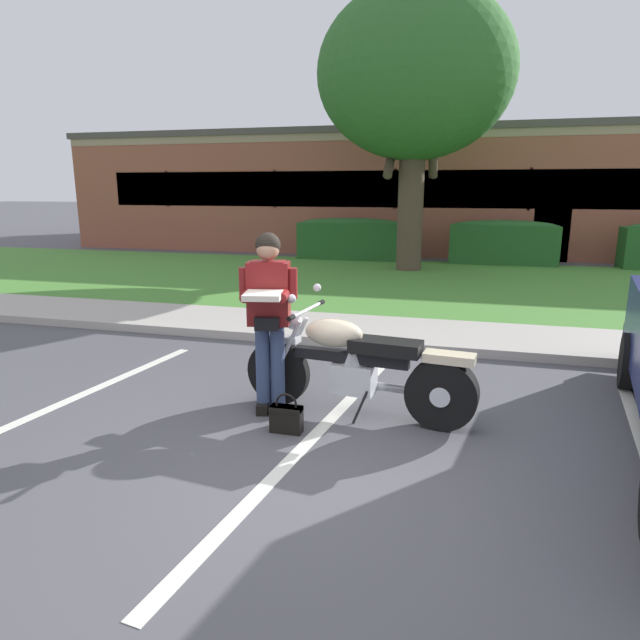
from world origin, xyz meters
TOP-DOWN VIEW (x-y plane):
  - ground_plane at (0.00, 0.00)m, footprint 140.00×140.00m
  - curb_strip at (0.00, 3.11)m, footprint 60.00×0.20m
  - concrete_walk at (0.00, 3.96)m, footprint 60.00×1.50m
  - grass_lawn at (0.00, 8.37)m, footprint 60.00×7.31m
  - stall_stripe_0 at (-2.82, 0.20)m, footprint 0.68×4.38m
  - stall_stripe_1 at (-0.18, 0.20)m, footprint 0.68×4.38m
  - motorcycle at (0.17, 0.86)m, footprint 2.24×0.82m
  - rider_person at (-0.71, 0.71)m, footprint 0.53×0.63m
  - handbag at (-0.42, 0.33)m, footprint 0.28×0.13m
  - shade_tree at (-0.44, 10.22)m, footprint 4.67×4.67m
  - hedge_left at (-2.35, 12.05)m, footprint 3.04×0.90m
  - hedge_center_left at (1.92, 12.05)m, footprint 2.84×0.90m
  - brick_building at (-1.25, 18.38)m, footprint 22.86×10.40m

SIDE VIEW (x-z plane):
  - ground_plane at x=0.00m, z-range 0.00..0.00m
  - stall_stripe_0 at x=-2.82m, z-range 0.00..0.01m
  - stall_stripe_1 at x=-0.18m, z-range 0.00..0.01m
  - grass_lawn at x=0.00m, z-range 0.00..0.06m
  - concrete_walk at x=0.00m, z-range 0.00..0.08m
  - curb_strip at x=0.00m, z-range 0.00..0.12m
  - handbag at x=-0.42m, z-range -0.04..0.32m
  - motorcycle at x=0.17m, z-range -0.11..1.07m
  - hedge_left at x=-2.35m, z-range 0.03..1.27m
  - hedge_center_left at x=1.92m, z-range 0.03..1.27m
  - rider_person at x=-0.71m, z-range 0.15..1.86m
  - brick_building at x=-1.25m, z-range 0.00..3.94m
  - shade_tree at x=-0.44m, z-range 1.32..8.02m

